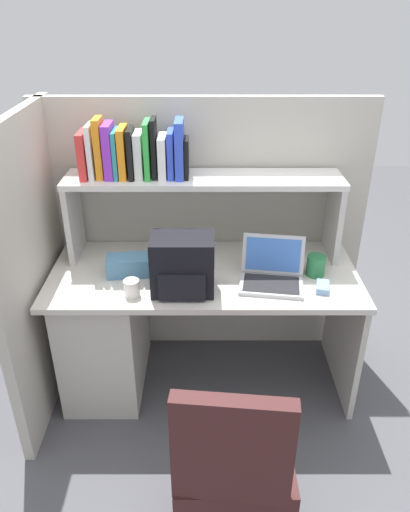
# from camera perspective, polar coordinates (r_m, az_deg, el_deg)

# --- Properties ---
(ground_plane) EXTENTS (8.00, 8.00, 0.00)m
(ground_plane) POSITION_cam_1_polar(r_m,az_deg,el_deg) (3.00, 0.00, -13.96)
(ground_plane) COLOR #4C4C51
(desk) EXTENTS (1.60, 0.70, 0.73)m
(desk) POSITION_cam_1_polar(r_m,az_deg,el_deg) (2.77, -8.14, -7.62)
(desk) COLOR beige
(desk) RESTS_ON ground_plane
(cubicle_partition_rear) EXTENTS (1.84, 0.05, 1.55)m
(cubicle_partition_rear) POSITION_cam_1_polar(r_m,az_deg,el_deg) (2.88, 0.03, 2.76)
(cubicle_partition_rear) COLOR #B2ADA0
(cubicle_partition_rear) RESTS_ON ground_plane
(cubicle_partition_left) EXTENTS (0.05, 1.06, 1.55)m
(cubicle_partition_left) POSITION_cam_1_polar(r_m,az_deg,el_deg) (2.64, -18.77, -1.40)
(cubicle_partition_left) COLOR #B2ADA0
(cubicle_partition_left) RESTS_ON ground_plane
(overhead_hutch) EXTENTS (1.44, 0.28, 0.45)m
(overhead_hutch) POSITION_cam_1_polar(r_m,az_deg,el_deg) (2.59, 0.02, 7.16)
(overhead_hutch) COLOR beige
(overhead_hutch) RESTS_ON desk
(reference_books_on_shelf) EXTENTS (0.54, 0.18, 0.30)m
(reference_books_on_shelf) POSITION_cam_1_polar(r_m,az_deg,el_deg) (2.54, -8.03, 11.87)
(reference_books_on_shelf) COLOR red
(reference_books_on_shelf) RESTS_ON overhead_hutch
(laptop) EXTENTS (0.34, 0.30, 0.22)m
(laptop) POSITION_cam_1_polar(r_m,az_deg,el_deg) (2.47, 7.92, -2.02)
(laptop) COLOR #B7BABF
(laptop) RESTS_ON desk
(backpack) EXTENTS (0.30, 0.23, 0.28)m
(backpack) POSITION_cam_1_polar(r_m,az_deg,el_deg) (2.34, -2.47, -1.10)
(backpack) COLOR black
(backpack) RESTS_ON desk
(computer_mouse) EXTENTS (0.08, 0.11, 0.03)m
(computer_mouse) POSITION_cam_1_polar(r_m,az_deg,el_deg) (2.47, 13.63, -3.55)
(computer_mouse) COLOR #7299C6
(computer_mouse) RESTS_ON desk
(paper_cup) EXTENTS (0.08, 0.08, 0.08)m
(paper_cup) POSITION_cam_1_polar(r_m,az_deg,el_deg) (2.38, -8.36, -3.67)
(paper_cup) COLOR white
(paper_cup) RESTS_ON desk
(tissue_box) EXTENTS (0.23, 0.14, 0.10)m
(tissue_box) POSITION_cam_1_polar(r_m,az_deg,el_deg) (2.55, -8.72, -1.07)
(tissue_box) COLOR teal
(tissue_box) RESTS_ON desk
(snack_canister) EXTENTS (0.10, 0.10, 0.11)m
(snack_canister) POSITION_cam_1_polar(r_m,az_deg,el_deg) (2.57, 12.88, -1.10)
(snack_canister) COLOR #26723F
(snack_canister) RESTS_ON desk
(office_chair) EXTENTS (0.52, 0.52, 0.93)m
(office_chair) POSITION_cam_1_polar(r_m,az_deg,el_deg) (2.05, 3.25, -24.21)
(office_chair) COLOR black
(office_chair) RESTS_ON ground_plane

